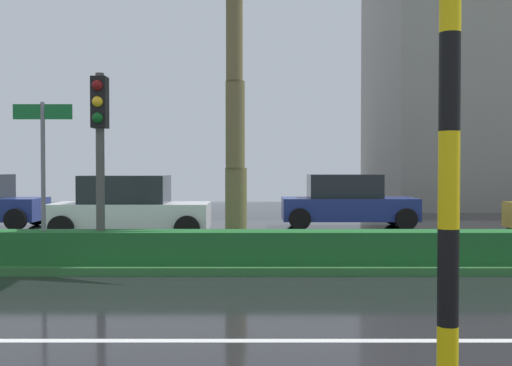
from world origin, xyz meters
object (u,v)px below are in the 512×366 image
(car_in_traffic_third, at_px, (349,202))
(car_in_traffic_second, at_px, (131,208))
(street_name_sign, at_px, (45,160))
(traffic_signal_median_right, at_px, (102,132))
(traffic_signal_foreground, at_px, (451,22))

(car_in_traffic_third, bearing_deg, car_in_traffic_second, -155.66)
(car_in_traffic_second, height_order, car_in_traffic_third, same)
(street_name_sign, xyz_separation_m, car_in_traffic_second, (0.46, 5.45, -1.25))
(street_name_sign, distance_m, car_in_traffic_second, 5.61)
(street_name_sign, relative_size, car_in_traffic_third, 0.70)
(traffic_signal_median_right, relative_size, car_in_traffic_second, 0.83)
(car_in_traffic_third, bearing_deg, traffic_signal_foreground, -95.73)
(traffic_signal_median_right, height_order, street_name_sign, traffic_signal_median_right)
(traffic_signal_median_right, height_order, car_in_traffic_third, traffic_signal_median_right)
(car_in_traffic_third, bearing_deg, street_name_sign, -129.59)
(traffic_signal_median_right, relative_size, street_name_sign, 1.18)
(traffic_signal_median_right, distance_m, car_in_traffic_third, 10.32)
(street_name_sign, relative_size, traffic_signal_foreground, 0.68)
(traffic_signal_median_right, distance_m, traffic_signal_foreground, 8.12)
(traffic_signal_foreground, bearing_deg, car_in_traffic_third, -95.73)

